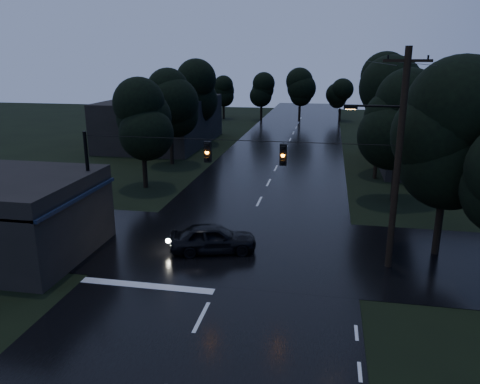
% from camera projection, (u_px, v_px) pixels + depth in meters
% --- Properties ---
extents(main_road, '(12.00, 120.00, 0.02)m').
position_uv_depth(main_road, '(276.00, 168.00, 41.40)').
color(main_road, black).
rests_on(main_road, ground).
extents(cross_street, '(60.00, 9.00, 0.02)m').
position_uv_depth(cross_street, '(237.00, 247.00, 24.43)').
color(cross_street, black).
rests_on(cross_street, ground).
extents(building_far_right, '(10.00, 14.00, 4.40)m').
position_uv_depth(building_far_right, '(436.00, 141.00, 42.06)').
color(building_far_right, black).
rests_on(building_far_right, ground).
extents(building_far_left, '(10.00, 16.00, 5.00)m').
position_uv_depth(building_far_left, '(163.00, 121.00, 52.64)').
color(building_far_left, black).
rests_on(building_far_left, ground).
extents(utility_pole_main, '(3.50, 0.30, 10.00)m').
position_uv_depth(utility_pole_main, '(396.00, 158.00, 20.69)').
color(utility_pole_main, black).
rests_on(utility_pole_main, ground).
extents(utility_pole_far, '(2.00, 0.30, 7.50)m').
position_uv_depth(utility_pole_far, '(378.00, 131.00, 36.95)').
color(utility_pole_far, black).
rests_on(utility_pole_far, ground).
extents(anchor_pole_left, '(0.18, 0.18, 6.00)m').
position_uv_depth(anchor_pole_left, '(90.00, 189.00, 23.98)').
color(anchor_pole_left, black).
rests_on(anchor_pole_left, ground).
extents(span_signals, '(15.00, 0.37, 1.12)m').
position_uv_depth(span_signals, '(244.00, 152.00, 21.91)').
color(span_signals, black).
rests_on(span_signals, ground).
extents(tree_corner_near, '(4.48, 4.48, 9.44)m').
position_uv_depth(tree_corner_near, '(450.00, 136.00, 21.91)').
color(tree_corner_near, black).
rests_on(tree_corner_near, ground).
extents(tree_left_a, '(3.92, 3.92, 8.26)m').
position_uv_depth(tree_left_a, '(142.00, 118.00, 34.00)').
color(tree_left_a, black).
rests_on(tree_left_a, ground).
extents(tree_left_b, '(4.20, 4.20, 8.85)m').
position_uv_depth(tree_left_b, '(170.00, 102.00, 41.54)').
color(tree_left_b, black).
rests_on(tree_left_b, ground).
extents(tree_left_c, '(4.48, 4.48, 9.44)m').
position_uv_depth(tree_left_c, '(194.00, 90.00, 50.98)').
color(tree_left_c, black).
rests_on(tree_left_c, ground).
extents(tree_right_a, '(4.20, 4.20, 8.85)m').
position_uv_depth(tree_right_a, '(400.00, 119.00, 30.68)').
color(tree_right_a, black).
rests_on(tree_right_a, ground).
extents(tree_right_b, '(4.48, 4.48, 9.44)m').
position_uv_depth(tree_right_b, '(395.00, 102.00, 38.01)').
color(tree_right_b, black).
rests_on(tree_right_b, ground).
extents(tree_right_c, '(4.76, 4.76, 10.03)m').
position_uv_depth(tree_right_c, '(389.00, 89.00, 47.23)').
color(tree_right_c, black).
rests_on(tree_right_c, ground).
extents(car, '(4.65, 2.85, 1.48)m').
position_uv_depth(car, '(213.00, 238.00, 23.62)').
color(car, black).
rests_on(car, ground).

